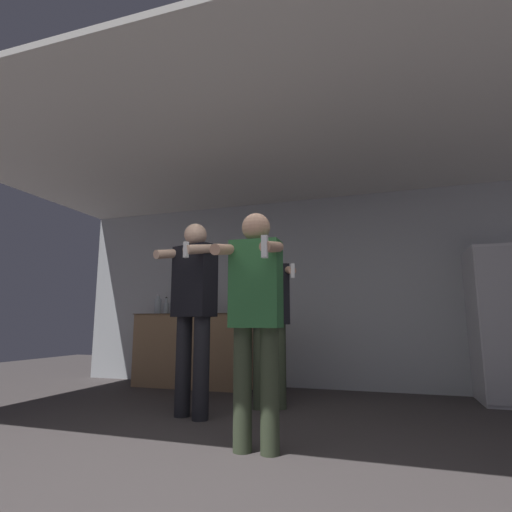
{
  "coord_description": "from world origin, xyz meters",
  "views": [
    {
      "loc": [
        0.97,
        -1.98,
        0.84
      ],
      "look_at": [
        0.11,
        0.67,
        1.31
      ],
      "focal_mm": 28.0,
      "sensor_mm": 36.0,
      "label": 1
    }
  ],
  "objects_px": {
    "bottle_clear_vodka": "(191,304)",
    "person_spectator_back": "(269,309)",
    "bottle_tall_gin": "(236,304)",
    "person_woman_foreground": "(256,309)",
    "person_man_side": "(193,305)",
    "bottle_brown_liquor": "(158,306)",
    "refrigerator": "(506,324)",
    "bottle_dark_rum": "(166,308)",
    "bottle_amber_bourbon": "(180,304)"
  },
  "relations": [
    {
      "from": "bottle_clear_vodka",
      "to": "person_spectator_back",
      "type": "relative_size",
      "value": 0.2
    },
    {
      "from": "person_spectator_back",
      "to": "bottle_clear_vodka",
      "type": "bearing_deg",
      "value": 142.73
    },
    {
      "from": "bottle_tall_gin",
      "to": "person_woman_foreground",
      "type": "relative_size",
      "value": 0.22
    },
    {
      "from": "person_man_side",
      "to": "bottle_tall_gin",
      "type": "bearing_deg",
      "value": 97.65
    },
    {
      "from": "bottle_clear_vodka",
      "to": "person_spectator_back",
      "type": "height_order",
      "value": "person_spectator_back"
    },
    {
      "from": "bottle_brown_liquor",
      "to": "person_woman_foreground",
      "type": "bearing_deg",
      "value": -46.97
    },
    {
      "from": "bottle_brown_liquor",
      "to": "person_spectator_back",
      "type": "bearing_deg",
      "value": -29.33
    },
    {
      "from": "person_man_side",
      "to": "person_spectator_back",
      "type": "xyz_separation_m",
      "value": [
        0.57,
        0.59,
        -0.03
      ]
    },
    {
      "from": "bottle_clear_vodka",
      "to": "bottle_tall_gin",
      "type": "bearing_deg",
      "value": 0.0
    },
    {
      "from": "bottle_tall_gin",
      "to": "bottle_clear_vodka",
      "type": "xyz_separation_m",
      "value": [
        -0.69,
        0.0,
        -0.0
      ]
    },
    {
      "from": "bottle_brown_liquor",
      "to": "person_woman_foreground",
      "type": "distance_m",
      "value": 3.38
    },
    {
      "from": "bottle_tall_gin",
      "to": "bottle_clear_vodka",
      "type": "height_order",
      "value": "bottle_tall_gin"
    },
    {
      "from": "refrigerator",
      "to": "bottle_tall_gin",
      "type": "bearing_deg",
      "value": 178.08
    },
    {
      "from": "bottle_tall_gin",
      "to": "bottle_dark_rum",
      "type": "relative_size",
      "value": 1.44
    },
    {
      "from": "refrigerator",
      "to": "person_spectator_back",
      "type": "relative_size",
      "value": 1.01
    },
    {
      "from": "refrigerator",
      "to": "bottle_brown_liquor",
      "type": "bearing_deg",
      "value": 178.61
    },
    {
      "from": "bottle_dark_rum",
      "to": "bottle_brown_liquor",
      "type": "distance_m",
      "value": 0.14
    },
    {
      "from": "refrigerator",
      "to": "bottle_dark_rum",
      "type": "height_order",
      "value": "refrigerator"
    },
    {
      "from": "bottle_brown_liquor",
      "to": "person_spectator_back",
      "type": "xyz_separation_m",
      "value": [
        2.02,
        -1.13,
        -0.11
      ]
    },
    {
      "from": "bottle_clear_vodka",
      "to": "person_woman_foreground",
      "type": "distance_m",
      "value": 3.04
    },
    {
      "from": "bottle_amber_bourbon",
      "to": "bottle_clear_vodka",
      "type": "bearing_deg",
      "value": 0.0
    },
    {
      "from": "bottle_dark_rum",
      "to": "refrigerator",
      "type": "bearing_deg",
      "value": -1.43
    },
    {
      "from": "person_man_side",
      "to": "bottle_brown_liquor",
      "type": "bearing_deg",
      "value": 130.01
    },
    {
      "from": "bottle_dark_rum",
      "to": "bottle_clear_vodka",
      "type": "relative_size",
      "value": 0.74
    },
    {
      "from": "refrigerator",
      "to": "bottle_amber_bourbon",
      "type": "distance_m",
      "value": 4.04
    },
    {
      "from": "bottle_dark_rum",
      "to": "bottle_clear_vodka",
      "type": "distance_m",
      "value": 0.39
    },
    {
      "from": "bottle_clear_vodka",
      "to": "person_man_side",
      "type": "bearing_deg",
      "value": -61.94
    },
    {
      "from": "bottle_clear_vodka",
      "to": "bottle_amber_bourbon",
      "type": "xyz_separation_m",
      "value": [
        -0.17,
        -0.0,
        0.0
      ]
    },
    {
      "from": "bottle_brown_liquor",
      "to": "person_woman_foreground",
      "type": "height_order",
      "value": "person_woman_foreground"
    },
    {
      "from": "refrigerator",
      "to": "bottle_dark_rum",
      "type": "relative_size",
      "value": 6.72
    },
    {
      "from": "person_man_side",
      "to": "refrigerator",
      "type": "bearing_deg",
      "value": 28.77
    },
    {
      "from": "bottle_tall_gin",
      "to": "person_spectator_back",
      "type": "xyz_separation_m",
      "value": [
        0.8,
        -1.13,
        -0.12
      ]
    },
    {
      "from": "bottle_amber_bourbon",
      "to": "bottle_dark_rum",
      "type": "bearing_deg",
      "value": 180.0
    },
    {
      "from": "person_woman_foreground",
      "to": "bottle_tall_gin",
      "type": "bearing_deg",
      "value": 113.82
    },
    {
      "from": "bottle_brown_liquor",
      "to": "person_spectator_back",
      "type": "height_order",
      "value": "person_spectator_back"
    },
    {
      "from": "bottle_dark_rum",
      "to": "bottle_amber_bourbon",
      "type": "bearing_deg",
      "value": -0.0
    },
    {
      "from": "bottle_tall_gin",
      "to": "person_man_side",
      "type": "bearing_deg",
      "value": -82.35
    },
    {
      "from": "bottle_dark_rum",
      "to": "bottle_brown_liquor",
      "type": "bearing_deg",
      "value": -180.0
    },
    {
      "from": "bottle_brown_liquor",
      "to": "bottle_amber_bourbon",
      "type": "height_order",
      "value": "bottle_amber_bourbon"
    },
    {
      "from": "person_woman_foreground",
      "to": "person_spectator_back",
      "type": "distance_m",
      "value": 1.36
    },
    {
      "from": "refrigerator",
      "to": "bottle_dark_rum",
      "type": "distance_m",
      "value": 4.26
    },
    {
      "from": "bottle_brown_liquor",
      "to": "bottle_amber_bourbon",
      "type": "distance_m",
      "value": 0.36
    },
    {
      "from": "person_woman_foreground",
      "to": "bottle_amber_bourbon",
      "type": "bearing_deg",
      "value": 128.22
    },
    {
      "from": "person_spectator_back",
      "to": "person_woman_foreground",
      "type": "bearing_deg",
      "value": -77.89
    },
    {
      "from": "refrigerator",
      "to": "person_spectator_back",
      "type": "xyz_separation_m",
      "value": [
        -2.37,
        -1.03,
        0.15
      ]
    },
    {
      "from": "refrigerator",
      "to": "bottle_dark_rum",
      "type": "xyz_separation_m",
      "value": [
        -4.25,
        0.11,
        0.22
      ]
    },
    {
      "from": "bottle_brown_liquor",
      "to": "bottle_amber_bourbon",
      "type": "relative_size",
      "value": 0.82
    },
    {
      "from": "bottle_tall_gin",
      "to": "bottle_clear_vodka",
      "type": "bearing_deg",
      "value": 180.0
    },
    {
      "from": "bottle_tall_gin",
      "to": "person_man_side",
      "type": "height_order",
      "value": "person_man_side"
    },
    {
      "from": "bottle_dark_rum",
      "to": "bottle_amber_bourbon",
      "type": "xyz_separation_m",
      "value": [
        0.22,
        -0.0,
        0.05
      ]
    }
  ]
}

